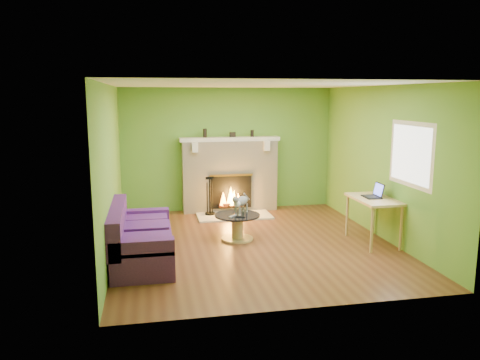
# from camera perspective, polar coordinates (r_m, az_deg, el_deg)

# --- Properties ---
(floor) EXTENTS (5.00, 5.00, 0.00)m
(floor) POSITION_cam_1_polar(r_m,az_deg,el_deg) (7.89, 1.67, -7.70)
(floor) COLOR #582D19
(floor) RESTS_ON ground
(ceiling) EXTENTS (5.00, 5.00, 0.00)m
(ceiling) POSITION_cam_1_polar(r_m,az_deg,el_deg) (7.51, 1.77, 11.54)
(ceiling) COLOR white
(ceiling) RESTS_ON wall_back
(wall_back) EXTENTS (5.00, 0.00, 5.00)m
(wall_back) POSITION_cam_1_polar(r_m,az_deg,el_deg) (10.02, -1.45, 3.75)
(wall_back) COLOR #5F9932
(wall_back) RESTS_ON floor
(wall_front) EXTENTS (5.00, 0.00, 5.00)m
(wall_front) POSITION_cam_1_polar(r_m,az_deg,el_deg) (5.22, 7.80, -2.30)
(wall_front) COLOR #5F9932
(wall_front) RESTS_ON floor
(wall_left) EXTENTS (0.00, 5.00, 5.00)m
(wall_left) POSITION_cam_1_polar(r_m,az_deg,el_deg) (7.43, -15.46, 1.13)
(wall_left) COLOR #5F9932
(wall_left) RESTS_ON floor
(wall_right) EXTENTS (0.00, 5.00, 5.00)m
(wall_right) POSITION_cam_1_polar(r_m,az_deg,el_deg) (8.38, 16.91, 2.05)
(wall_right) COLOR #5F9932
(wall_right) RESTS_ON floor
(window_frame) EXTENTS (0.00, 1.20, 1.20)m
(window_frame) POSITION_cam_1_polar(r_m,az_deg,el_deg) (7.57, 20.12, 2.95)
(window_frame) COLOR silver
(window_frame) RESTS_ON wall_right
(window_pane) EXTENTS (0.00, 1.06, 1.06)m
(window_pane) POSITION_cam_1_polar(r_m,az_deg,el_deg) (7.56, 20.07, 2.95)
(window_pane) COLOR white
(window_pane) RESTS_ON wall_right
(fireplace) EXTENTS (2.10, 0.46, 1.58)m
(fireplace) POSITION_cam_1_polar(r_m,az_deg,el_deg) (9.92, -1.26, 0.60)
(fireplace) COLOR beige
(fireplace) RESTS_ON floor
(hearth) EXTENTS (1.50, 0.75, 0.03)m
(hearth) POSITION_cam_1_polar(r_m,az_deg,el_deg) (9.58, -0.71, -4.37)
(hearth) COLOR beige
(hearth) RESTS_ON floor
(mantel) EXTENTS (2.10, 0.28, 0.08)m
(mantel) POSITION_cam_1_polar(r_m,az_deg,el_deg) (9.80, -1.25, 5.02)
(mantel) COLOR silver
(mantel) RESTS_ON fireplace
(sofa) EXTENTS (0.87, 1.87, 0.84)m
(sofa) POSITION_cam_1_polar(r_m,az_deg,el_deg) (7.13, -12.23, -7.14)
(sofa) COLOR #3E1759
(sofa) RESTS_ON floor
(coffee_table) EXTENTS (0.77, 0.77, 0.44)m
(coffee_table) POSITION_cam_1_polar(r_m,az_deg,el_deg) (8.01, -0.33, -5.52)
(coffee_table) COLOR tan
(coffee_table) RESTS_ON floor
(desk) EXTENTS (0.60, 1.04, 0.77)m
(desk) POSITION_cam_1_polar(r_m,az_deg,el_deg) (8.04, 15.99, -2.78)
(desk) COLOR tan
(desk) RESTS_ON floor
(cat) EXTENTS (0.52, 0.58, 0.36)m
(cat) POSITION_cam_1_polar(r_m,az_deg,el_deg) (7.99, 0.16, -2.87)
(cat) COLOR slate
(cat) RESTS_ON coffee_table
(remote_silver) EXTENTS (0.16, 0.15, 0.02)m
(remote_silver) POSITION_cam_1_polar(r_m,az_deg,el_deg) (7.83, -0.89, -4.42)
(remote_silver) COLOR gray
(remote_silver) RESTS_ON coffee_table
(remote_black) EXTENTS (0.16, 0.11, 0.02)m
(remote_black) POSITION_cam_1_polar(r_m,az_deg,el_deg) (7.80, 0.06, -4.49)
(remote_black) COLOR black
(remote_black) RESTS_ON coffee_table
(laptop) EXTENTS (0.29, 0.33, 0.24)m
(laptop) POSITION_cam_1_polar(r_m,az_deg,el_deg) (8.03, 15.77, -1.22)
(laptop) COLOR black
(laptop) RESTS_ON desk
(fire_tools) EXTENTS (0.21, 0.21, 0.79)m
(fire_tools) POSITION_cam_1_polar(r_m,az_deg,el_deg) (9.56, -3.69, -1.90)
(fire_tools) COLOR black
(fire_tools) RESTS_ON hearth
(mantel_vase_left) EXTENTS (0.08, 0.08, 0.18)m
(mantel_vase_left) POSITION_cam_1_polar(r_m,az_deg,el_deg) (9.74, -4.30, 5.73)
(mantel_vase_left) COLOR black
(mantel_vase_left) RESTS_ON mantel
(mantel_vase_right) EXTENTS (0.07, 0.07, 0.14)m
(mantel_vase_right) POSITION_cam_1_polar(r_m,az_deg,el_deg) (9.91, 1.49, 5.71)
(mantel_vase_right) COLOR black
(mantel_vase_right) RESTS_ON mantel
(mantel_box) EXTENTS (0.12, 0.08, 0.10)m
(mantel_box) POSITION_cam_1_polar(r_m,az_deg,el_deg) (9.83, -0.91, 5.56)
(mantel_box) COLOR black
(mantel_box) RESTS_ON mantel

